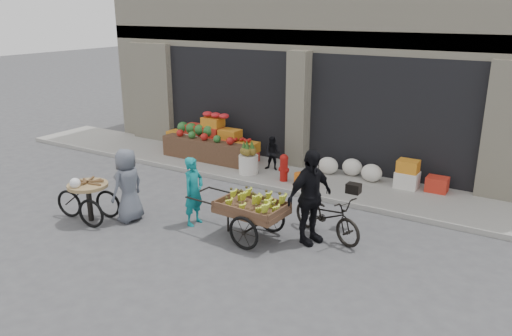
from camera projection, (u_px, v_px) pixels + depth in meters
The scene contains 15 objects.
ground at pixel (185, 232), 10.14m from camera, with size 80.00×80.00×0.00m, color #424244.
sidewalk at pixel (282, 175), 13.45m from camera, with size 18.00×2.20×0.12m, color gray.
building at pixel (344, 41), 15.63m from camera, with size 14.00×6.45×7.00m.
fruit_display at pixel (213, 139), 14.73m from camera, with size 3.10×1.12×1.24m.
pineapple_bin at pixel (249, 164), 13.32m from camera, with size 0.52×0.52×0.50m, color silver.
fire_hydrant at pixel (284, 167), 12.69m from camera, with size 0.22×0.22×0.71m.
orange_bucket at pixel (300, 179), 12.48m from camera, with size 0.32×0.32×0.30m, color orange.
right_bay_goods at pixel (385, 173), 12.53m from camera, with size 3.35×0.60×0.70m.
seated_person at pixel (273, 153), 13.54m from camera, with size 0.45×0.35×0.93m, color black.
banana_cart at pixel (249, 206), 9.70m from camera, with size 2.30×1.04×0.94m.
vendor_woman at pixel (194, 191), 10.34m from camera, with size 0.53×0.35×1.46m, color #107B81.
tricycle_cart at pixel (89, 196), 10.54m from camera, with size 1.46×0.98×0.95m.
vendor_grey at pixel (128, 185), 10.50m from camera, with size 0.78×0.50×1.59m, color slate.
bicycle at pixel (327, 215), 9.83m from camera, with size 0.60×1.72×0.90m, color black.
cyclist at pixel (310, 197), 9.46m from camera, with size 1.09×0.45×1.86m, color black.
Camera 1 is at (6.07, -7.13, 4.35)m, focal length 35.00 mm.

